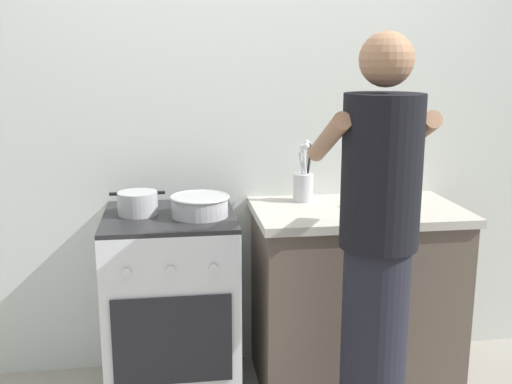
% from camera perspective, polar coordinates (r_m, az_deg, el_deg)
% --- Properties ---
extents(back_wall, '(3.20, 0.10, 2.50)m').
position_cam_1_polar(back_wall, '(3.14, 1.74, 6.05)').
color(back_wall, silver).
rests_on(back_wall, ground).
extents(countertop, '(1.00, 0.60, 0.90)m').
position_cam_1_polar(countertop, '(3.09, 9.26, -9.54)').
color(countertop, brown).
rests_on(countertop, ground).
extents(stove_range, '(0.60, 0.62, 0.90)m').
position_cam_1_polar(stove_range, '(2.96, -7.90, -10.57)').
color(stove_range, silver).
rests_on(stove_range, ground).
extents(pot, '(0.25, 0.18, 0.11)m').
position_cam_1_polar(pot, '(2.83, -11.04, -1.04)').
color(pot, '#B2B2B7').
rests_on(pot, stove_range).
extents(mixing_bowl, '(0.27, 0.27, 0.10)m').
position_cam_1_polar(mixing_bowl, '(2.76, -5.30, -1.21)').
color(mixing_bowl, '#B7B7BC').
rests_on(mixing_bowl, stove_range).
extents(utensil_crock, '(0.10, 0.10, 0.31)m').
position_cam_1_polar(utensil_crock, '(3.03, 4.49, 0.93)').
color(utensil_crock, silver).
rests_on(utensil_crock, countertop).
extents(spice_bottle, '(0.04, 0.04, 0.09)m').
position_cam_1_polar(spice_bottle, '(2.89, 11.01, -0.96)').
color(spice_bottle, silver).
rests_on(spice_bottle, countertop).
extents(oil_bottle, '(0.06, 0.06, 0.27)m').
position_cam_1_polar(oil_bottle, '(2.95, 13.86, 0.61)').
color(oil_bottle, gold).
rests_on(oil_bottle, countertop).
extents(person, '(0.41, 0.50, 1.70)m').
position_cam_1_polar(person, '(2.39, 11.31, -5.89)').
color(person, black).
rests_on(person, ground).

